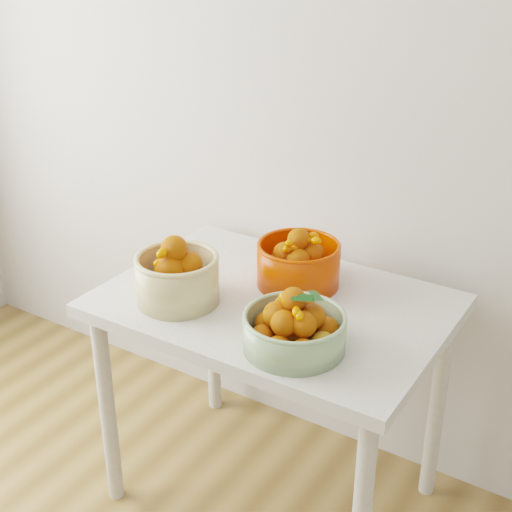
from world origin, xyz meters
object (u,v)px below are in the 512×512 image
object	(u,v)px
bowl_cream	(177,277)
bowl_orange	(298,263)
table	(274,328)
bowl_green	(294,328)

from	to	relation	value
bowl_cream	bowl_orange	bearing A→B (deg)	48.76
table	bowl_cream	bearing A→B (deg)	-146.30
bowl_cream	bowl_orange	size ratio (longest dim) A/B	0.75
bowl_cream	bowl_orange	xyz separation A→B (m)	(0.25, 0.28, -0.01)
bowl_cream	bowl_green	distance (m)	0.41
bowl_green	bowl_orange	xyz separation A→B (m)	(-0.17, 0.32, 0.01)
bowl_green	bowl_orange	size ratio (longest dim) A/B	1.07
bowl_green	bowl_cream	bearing A→B (deg)	174.79
table	bowl_orange	xyz separation A→B (m)	(0.01, 0.12, 0.17)
table	bowl_cream	size ratio (longest dim) A/B	3.98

